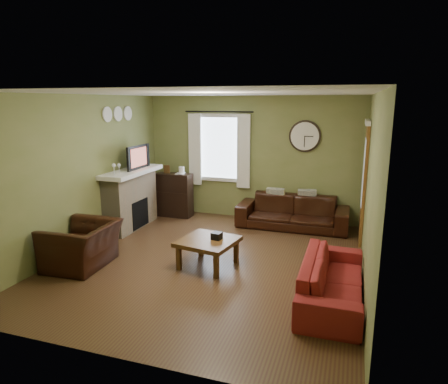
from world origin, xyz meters
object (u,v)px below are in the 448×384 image
(sofa_red, at_px, (332,279))
(armchair, at_px, (82,245))
(bookshelf, at_px, (174,195))
(coffee_table, at_px, (208,253))
(sofa_brown, at_px, (292,212))

(sofa_red, relative_size, armchair, 1.83)
(bookshelf, height_order, sofa_red, bookshelf)
(sofa_red, xyz_separation_m, armchair, (-3.71, -0.09, 0.06))
(sofa_red, distance_m, armchair, 3.71)
(armchair, bearing_deg, coffee_table, 104.89)
(bookshelf, distance_m, armchair, 2.96)
(sofa_red, relative_size, coffee_table, 2.35)
(bookshelf, height_order, armchair, bookshelf)
(bookshelf, relative_size, coffee_table, 1.18)
(sofa_brown, distance_m, armchair, 4.04)
(bookshelf, bearing_deg, coffee_table, -54.58)
(bookshelf, relative_size, sofa_brown, 0.44)
(bookshelf, xyz_separation_m, armchair, (-0.16, -2.96, -0.14))
(sofa_red, distance_m, coffee_table, 1.94)
(sofa_brown, bearing_deg, armchair, -133.31)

